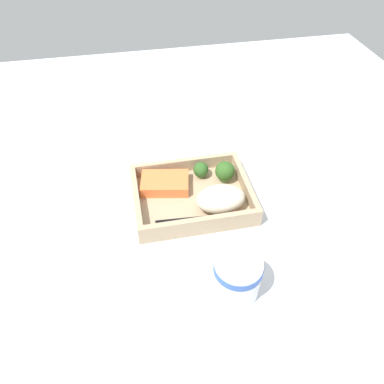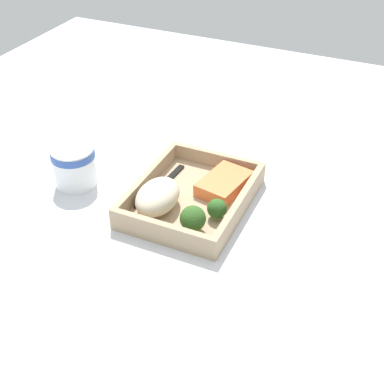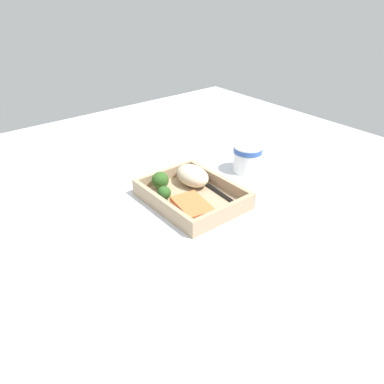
{
  "view_description": "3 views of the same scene",
  "coord_description": "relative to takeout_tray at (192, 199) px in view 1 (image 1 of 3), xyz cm",
  "views": [
    {
      "loc": [
        -11.28,
        -56.52,
        58.6
      ],
      "look_at": [
        0.0,
        0.0,
        2.7
      ],
      "focal_mm": 35.0,
      "sensor_mm": 36.0,
      "label": 1
    },
    {
      "loc": [
        71.25,
        32.23,
        59.99
      ],
      "look_at": [
        0.0,
        0.0,
        2.7
      ],
      "focal_mm": 50.0,
      "sensor_mm": 36.0,
      "label": 2
    },
    {
      "loc": [
        -63.3,
        50.94,
        50.25
      ],
      "look_at": [
        0.0,
        0.0,
        2.7
      ],
      "focal_mm": 35.0,
      "sensor_mm": 36.0,
      "label": 3
    }
  ],
  "objects": [
    {
      "name": "salmon_fillet",
      "position": [
        -5.29,
        4.18,
        1.82
      ],
      "size": [
        11.48,
        8.66,
        2.45
      ],
      "primitive_type": "cube",
      "rotation": [
        0.0,
        0.0,
        -0.19
      ],
      "color": "orange",
      "rests_on": "takeout_tray"
    },
    {
      "name": "paper_cup",
      "position": [
        3.2,
        -23.12,
        3.79
      ],
      "size": [
        8.32,
        8.32,
        7.88
      ],
      "color": "white",
      "rests_on": "ground_plane"
    },
    {
      "name": "fork",
      "position": [
        0.2,
        -6.77,
        0.82
      ],
      "size": [
        15.88,
        2.73,
        0.44
      ],
      "color": "black",
      "rests_on": "takeout_tray"
    },
    {
      "name": "receipt_slip",
      "position": [
        -26.93,
        9.11,
        -0.48
      ],
      "size": [
        13.44,
        14.33,
        0.24
      ],
      "primitive_type": "cube",
      "rotation": [
        0.0,
        0.0,
        0.38
      ],
      "color": "white",
      "rests_on": "ground_plane"
    },
    {
      "name": "tray_rim",
      "position": [
        0.0,
        0.0,
        2.14
      ],
      "size": [
        25.01,
        19.74,
        3.07
      ],
      "color": "tan",
      "rests_on": "takeout_tray"
    },
    {
      "name": "takeout_tray",
      "position": [
        0.0,
        0.0,
        0.0
      ],
      "size": [
        25.01,
        19.74,
        1.2
      ],
      "primitive_type": "cube",
      "color": "tan",
      "rests_on": "ground_plane"
    },
    {
      "name": "broccoli_floret_2",
      "position": [
        8.27,
        3.9,
        3.24
      ],
      "size": [
        4.42,
        4.42,
        4.94
      ],
      "color": "#7EA95F",
      "rests_on": "takeout_tray"
    },
    {
      "name": "mashed_potatoes",
      "position": [
        5.17,
        -4.31,
        3.21
      ],
      "size": [
        10.36,
        7.04,
        5.23
      ],
      "primitive_type": "ellipsoid",
      "color": "beige",
      "rests_on": "takeout_tray"
    },
    {
      "name": "ground_plane",
      "position": [
        0.0,
        0.0,
        -1.6
      ],
      "size": [
        160.0,
        160.0,
        2.0
      ],
      "primitive_type": "cube",
      "color": "silver"
    },
    {
      "name": "broccoli_floret_1",
      "position": [
        3.3,
        6.22,
        2.56
      ],
      "size": [
        3.46,
        3.46,
        3.76
      ],
      "color": "#89A966",
      "rests_on": "takeout_tray"
    }
  ]
}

